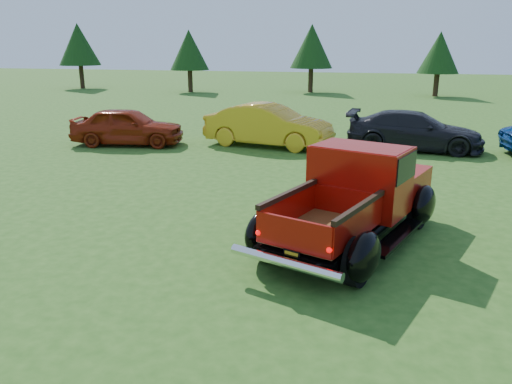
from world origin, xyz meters
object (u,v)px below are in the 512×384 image
(tree_mid_left, at_px, (312,46))
(tree_mid_right, at_px, (439,53))
(pickup_truck, at_px, (359,195))
(show_car_grey, at_px, (414,131))
(show_car_red, at_px, (128,126))
(tree_far_west, at_px, (79,44))
(tree_west, at_px, (189,50))
(show_car_yellow, at_px, (268,125))

(tree_mid_left, height_order, tree_mid_right, tree_mid_left)
(pickup_truck, xyz_separation_m, show_car_grey, (1.46, 8.82, -0.17))
(tree_mid_left, bearing_deg, show_car_red, -98.88)
(tree_mid_left, bearing_deg, tree_far_west, -176.99)
(tree_west, height_order, tree_mid_right, tree_west)
(pickup_truck, height_order, show_car_yellow, pickup_truck)
(show_car_red, xyz_separation_m, show_car_yellow, (5.00, 0.99, 0.07))
(tree_west, bearing_deg, show_car_grey, -50.46)
(show_car_grey, bearing_deg, show_car_red, 104.33)
(tree_far_west, xyz_separation_m, pickup_truck, (24.07, -28.62, -2.69))
(pickup_truck, bearing_deg, tree_west, 137.04)
(tree_west, xyz_separation_m, tree_mid_right, (18.00, 1.00, -0.14))
(tree_far_west, relative_size, tree_west, 1.13)
(tree_west, distance_m, show_car_red, 21.28)
(show_car_red, height_order, show_car_grey, show_car_red)
(show_car_red, bearing_deg, tree_west, 6.11)
(tree_far_west, height_order, show_car_grey, tree_far_west)
(pickup_truck, bearing_deg, show_car_yellow, 133.54)
(tree_mid_left, bearing_deg, show_car_yellow, -85.99)
(show_car_yellow, bearing_deg, tree_mid_left, 14.45)
(tree_far_west, bearing_deg, show_car_red, -54.10)
(show_car_red, bearing_deg, show_car_grey, -89.86)
(show_car_yellow, relative_size, show_car_grey, 0.99)
(tree_far_west, distance_m, pickup_truck, 37.49)
(show_car_red, relative_size, show_car_grey, 0.87)
(tree_mid_left, xyz_separation_m, show_car_red, (-3.50, -22.41, -2.70))
(pickup_truck, bearing_deg, tree_mid_left, 119.76)
(tree_far_west, height_order, tree_west, tree_far_west)
(tree_mid_right, xyz_separation_m, show_car_yellow, (-7.50, -20.42, -2.23))
(tree_far_west, distance_m, show_car_red, 26.59)
(tree_mid_right, bearing_deg, show_car_yellow, -110.17)
(tree_west, xyz_separation_m, tree_mid_left, (9.00, 2.00, 0.27))
(tree_mid_left, height_order, show_car_grey, tree_mid_left)
(show_car_red, bearing_deg, tree_mid_left, -17.84)
(tree_mid_left, height_order, show_car_yellow, tree_mid_left)
(show_car_grey, bearing_deg, tree_mid_right, -1.90)
(show_car_yellow, xyz_separation_m, show_car_grey, (5.02, 0.61, -0.09))
(tree_west, distance_m, show_car_yellow, 22.20)
(pickup_truck, height_order, show_car_grey, pickup_truck)
(tree_far_west, bearing_deg, tree_west, -5.71)
(tree_mid_right, distance_m, pickup_truck, 28.97)
(show_car_red, distance_m, show_car_yellow, 5.10)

